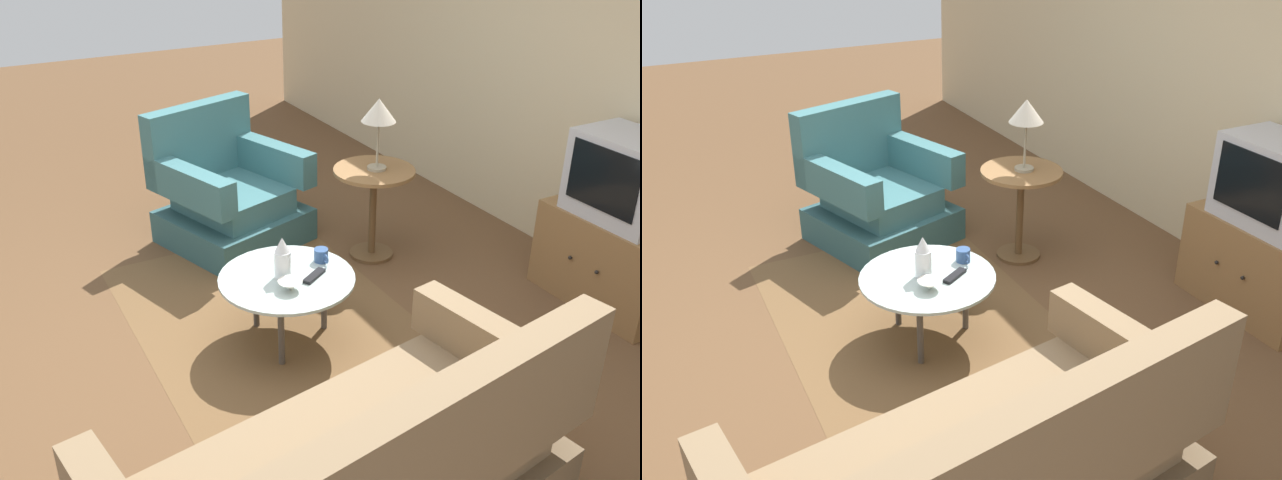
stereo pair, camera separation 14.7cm
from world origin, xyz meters
TOP-DOWN VIEW (x-y plane):
  - ground_plane at (0.00, 0.00)m, footprint 16.00×16.00m
  - back_wall at (0.00, 2.37)m, footprint 9.00×0.12m
  - area_rug at (0.04, 0.12)m, footprint 2.65×1.55m
  - armchair at (-1.35, 0.33)m, footprint 1.07×1.09m
  - coffee_table at (0.04, 0.12)m, footprint 0.76×0.76m
  - side_table at (-0.61, 1.10)m, footprint 0.55×0.55m
  - tv_stand at (0.61, 2.05)m, footprint 0.86×0.46m
  - television at (0.61, 2.06)m, footprint 0.60×0.43m
  - table_lamp at (-0.60, 1.12)m, footprint 0.23×0.23m
  - vase at (0.04, 0.10)m, footprint 0.09×0.09m
  - mug at (-0.03, 0.38)m, footprint 0.13×0.08m
  - bowl at (0.17, 0.08)m, footprint 0.13×0.13m
  - tv_remote_dark at (0.12, 0.26)m, footprint 0.13×0.17m

SIDE VIEW (x-z plane):
  - ground_plane at x=0.00m, z-range 0.00..0.00m
  - area_rug at x=0.04m, z-range 0.00..0.00m
  - tv_stand at x=0.61m, z-range 0.00..0.58m
  - armchair at x=-1.35m, z-range -0.15..0.81m
  - coffee_table at x=0.04m, z-range 0.17..0.58m
  - tv_remote_dark at x=0.12m, z-range 0.41..0.43m
  - bowl at x=0.17m, z-range 0.41..0.47m
  - mug at x=-0.03m, z-range 0.41..0.49m
  - side_table at x=-0.61m, z-range 0.15..0.80m
  - vase at x=0.04m, z-range 0.41..0.66m
  - television at x=0.61m, z-range 0.58..1.09m
  - table_lamp at x=-0.60m, z-range 0.80..1.28m
  - back_wall at x=0.00m, z-range 0.00..2.70m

